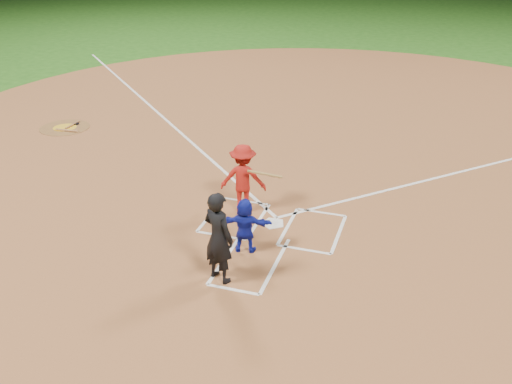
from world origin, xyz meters
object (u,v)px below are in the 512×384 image
(umpire, at_px, (218,237))
(on_deck_circle, at_px, (65,128))
(home_plate, at_px, (273,223))
(catcher, at_px, (245,226))
(batter_at_plate, at_px, (243,178))

(umpire, bearing_deg, on_deck_circle, -15.91)
(home_plate, bearing_deg, umpire, 81.24)
(on_deck_circle, distance_m, umpire, 10.86)
(catcher, relative_size, batter_at_plate, 0.72)
(catcher, bearing_deg, batter_at_plate, -79.44)
(catcher, relative_size, umpire, 0.64)
(catcher, bearing_deg, home_plate, -110.14)
(home_plate, height_order, umpire, umpire)
(umpire, bearing_deg, home_plate, -75.67)
(umpire, bearing_deg, batter_at_plate, -57.03)
(home_plate, xyz_separation_m, on_deck_circle, (-8.79, 4.28, -0.00))
(catcher, height_order, batter_at_plate, batter_at_plate)
(on_deck_circle, height_order, umpire, umpire)
(home_plate, height_order, on_deck_circle, home_plate)
(catcher, height_order, umpire, umpire)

